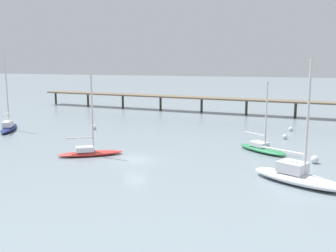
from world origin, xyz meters
name	(u,v)px	position (x,y,z in m)	size (l,w,h in m)	color
ground_plane	(135,159)	(0.00, 0.00, 0.00)	(400.00, 400.00, 0.00)	gray
pier	(252,97)	(10.50, 39.21, 3.61)	(78.07, 13.15, 6.94)	brown
sailboat_green	(262,148)	(13.91, 7.66, 0.55)	(6.80, 6.09, 8.72)	#287F4C
sailboat_red	(89,151)	(-5.76, 0.17, 0.59)	(7.51, 5.49, 9.89)	red
sailboat_navy	(9,126)	(-25.62, 11.35, 0.77)	(5.24, 8.20, 12.44)	navy
sailboat_white	(298,176)	(17.66, -4.17, 0.77)	(9.38, 6.95, 11.40)	white
mooring_buoy_mid	(291,129)	(17.70, 23.32, 0.32)	(0.65, 0.65, 0.65)	silver
mooring_buoy_inner	(315,159)	(19.74, 3.84, 0.43)	(0.87, 0.87, 0.87)	silver
mooring_buoy_far	(94,127)	(-13.05, 16.12, 0.37)	(0.74, 0.74, 0.74)	silver
mooring_buoy_outer	(285,137)	(16.74, 16.55, 0.35)	(0.70, 0.70, 0.70)	silver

